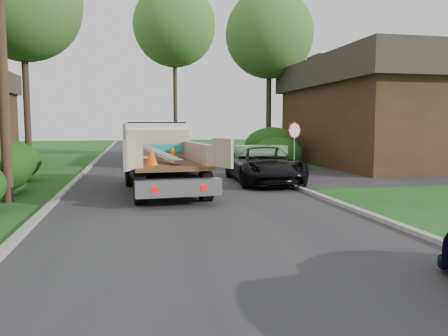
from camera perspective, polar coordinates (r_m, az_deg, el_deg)
name	(u,v)px	position (r m, az deg, el deg)	size (l,w,h in m)	color
ground	(217,232)	(9.64, -0.93, -8.38)	(120.00, 120.00, 0.00)	#184C15
road	(174,178)	(19.41, -6.51, -1.30)	(8.00, 90.00, 0.02)	#28282B
side_street	(429,174)	(22.93, 25.17, -0.73)	(16.00, 7.00, 0.02)	#28282B
curb_left	(77,179)	(19.47, -18.62, -1.37)	(0.20, 90.00, 0.12)	#9E9E99
curb_right	(263,175)	(20.19, 5.15, -0.86)	(0.20, 90.00, 0.12)	#9E9E99
stop_sign	(294,138)	(19.48, 9.16, 3.92)	(0.71, 0.32, 2.48)	slate
utility_pole	(1,28)	(14.92, -27.11, 15.99)	(2.42, 1.25, 10.00)	#382619
house_right	(390,111)	(27.50, 20.83, 6.99)	(9.72, 12.96, 6.20)	#392717
hedge_left_c	(7,162)	(19.90, -26.43, 0.76)	(2.60, 2.60, 1.70)	#11420F
hedge_right_a	(278,153)	(23.49, 7.01, 1.97)	(2.60, 2.60, 1.70)	#11420F
hedge_right_b	(273,145)	(26.54, 6.36, 2.94)	(3.38, 3.38, 2.21)	#11420F
tree_left_far	(22,2)	(27.62, -24.85, 19.05)	(6.40, 6.40, 12.20)	#2D2119
tree_right_far	(269,35)	(31.23, 5.95, 16.95)	(6.00, 6.00, 11.50)	#2D2119
tree_center_far	(174,26)	(40.31, -6.49, 17.98)	(7.20, 7.20, 14.60)	#2D2119
flatbed_truck	(159,152)	(16.17, -8.50, 2.02)	(3.16, 6.65, 2.45)	black
black_pickup	(264,165)	(17.70, 5.20, 0.43)	(2.44, 5.30, 1.47)	black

